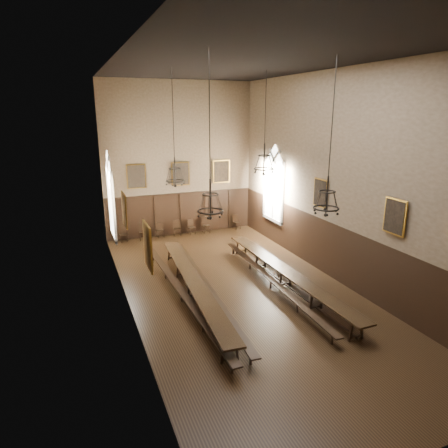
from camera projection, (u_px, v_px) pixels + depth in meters
floor at (240, 292)px, 16.69m from camera, size 9.00×18.00×0.02m
ceiling at (243, 61)px, 14.22m from camera, size 9.00×18.00×0.02m
wall_back at (179, 160)px, 23.51m from camera, size 9.00×0.02×9.00m
wall_front at (439, 268)px, 7.39m from camera, size 9.00×0.02×9.00m
wall_left at (123, 194)px, 13.86m from camera, size 0.02×18.00×9.00m
wall_right at (338, 179)px, 17.05m from camera, size 0.02×18.00×9.00m
wainscot_panelling at (241, 264)px, 16.34m from camera, size 9.00×18.00×2.50m
table_left at (194, 289)px, 16.05m from camera, size 1.38×10.06×0.78m
table_right at (285, 278)px, 17.09m from camera, size 0.86×10.03×0.78m
bench_left_outer at (181, 294)px, 15.78m from camera, size 0.57×10.67×0.48m
bench_left_inner at (206, 288)px, 16.32m from camera, size 0.97×10.68×0.48m
bench_right_inner at (271, 282)px, 16.97m from camera, size 0.64×9.82×0.44m
bench_right_outer at (293, 275)px, 17.70m from camera, size 0.64×9.21×0.41m
chair_0 at (123, 237)px, 23.01m from camera, size 0.44×0.44×0.91m
chair_1 at (143, 235)px, 23.32m from camera, size 0.51×0.51×1.01m
chair_2 at (160, 233)px, 23.81m from camera, size 0.40×0.40×0.89m
chair_3 at (177, 231)px, 24.08m from camera, size 0.47×0.47×0.96m
chair_4 at (191, 230)px, 24.42m from camera, size 0.46×0.46×0.91m
chair_5 at (206, 228)px, 24.71m from camera, size 0.44×0.44×0.98m
chair_7 at (236, 225)px, 25.56m from camera, size 0.49×0.49×0.91m
chandelier_back_left at (175, 173)px, 17.32m from camera, size 0.83×0.83×4.79m
chandelier_back_right at (264, 163)px, 18.37m from camera, size 0.94×0.94×4.45m
chandelier_front_left at (210, 201)px, 12.24m from camera, size 0.81×0.81×4.83m
chandelier_front_right at (327, 199)px, 13.65m from camera, size 0.90×0.90×5.09m
portrait_back_0 at (136, 176)px, 22.70m from camera, size 1.10×0.12×1.40m
portrait_back_1 at (180, 174)px, 23.61m from camera, size 1.10×0.12×1.40m
portrait_back_2 at (221, 171)px, 24.53m from camera, size 1.10×0.12×1.40m
portrait_left_0 at (124, 210)px, 15.02m from camera, size 0.12×1.00×1.30m
portrait_left_1 at (148, 246)px, 10.99m from camera, size 0.12×1.00×1.30m
portrait_right_0 at (320, 193)px, 18.11m from camera, size 0.12×1.00×1.30m
portrait_right_1 at (395, 217)px, 14.09m from camera, size 0.12×1.00×1.30m
window_right at (274, 183)px, 22.24m from camera, size 0.20×2.20×4.60m
window_left at (110, 195)px, 19.11m from camera, size 0.20×2.20×4.60m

